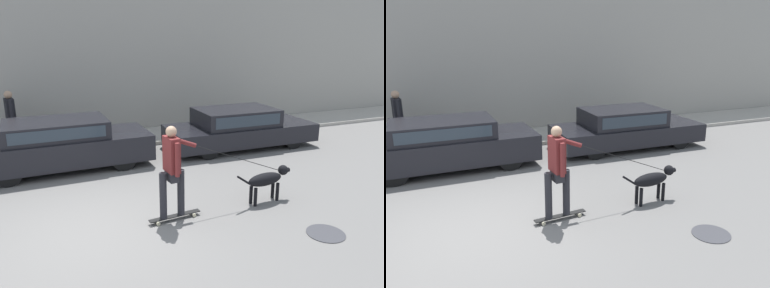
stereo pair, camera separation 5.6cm
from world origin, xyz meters
TOP-DOWN VIEW (x-y plane):
  - ground_plane at (0.00, 0.00)m, footprint 36.00×36.00m
  - back_wall at (0.00, 7.00)m, footprint 32.00×0.30m
  - sidewalk_curb at (0.00, 5.84)m, footprint 30.00×1.98m
  - parked_car_1 at (-0.15, 3.70)m, footprint 4.33×1.85m
  - parked_car_2 at (4.95, 3.70)m, footprint 4.54×1.84m
  - dog at (3.50, -0.03)m, footprint 1.31×0.35m
  - skateboarder at (1.46, -0.07)m, footprint 2.93×0.54m
  - pedestrian_with_bag at (-1.39, 5.92)m, footprint 0.31×0.74m
  - manhole_cover at (3.70, -1.55)m, footprint 0.65×0.65m

SIDE VIEW (x-z plane):
  - ground_plane at x=0.00m, z-range 0.00..0.00m
  - manhole_cover at x=3.70m, z-range 0.00..0.01m
  - sidewalk_curb at x=0.00m, z-range 0.00..0.12m
  - dog at x=3.50m, z-range 0.12..0.83m
  - parked_car_2 at x=4.95m, z-range -0.01..1.19m
  - parked_car_1 at x=-0.15m, z-range 0.00..1.28m
  - skateboarder at x=1.46m, z-range 0.13..1.91m
  - pedestrian_with_bag at x=-1.39m, z-range 0.20..1.87m
  - back_wall at x=0.00m, z-range 0.00..5.92m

